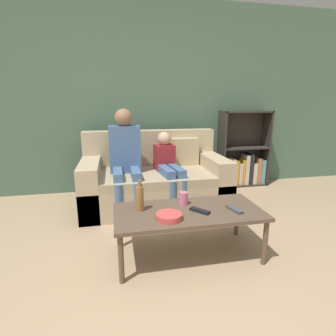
% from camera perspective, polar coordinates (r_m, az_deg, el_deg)
% --- Properties ---
extents(ground_plane, '(22.00, 22.00, 0.00)m').
position_cam_1_polar(ground_plane, '(1.87, 3.26, -28.00)').
color(ground_plane, tan).
extents(wall_back, '(12.00, 0.06, 2.60)m').
position_cam_1_polar(wall_back, '(3.81, -6.21, 14.73)').
color(wall_back, '#4C6B56').
rests_on(wall_back, ground_plane).
extents(couch, '(1.74, 0.95, 0.89)m').
position_cam_1_polar(couch, '(3.30, -2.95, -2.83)').
color(couch, tan).
rests_on(couch, ground_plane).
extents(bookshelf, '(0.74, 0.28, 1.13)m').
position_cam_1_polar(bookshelf, '(4.20, 15.85, 1.82)').
color(bookshelf, '#332D28').
rests_on(bookshelf, ground_plane).
extents(coffee_table, '(1.19, 0.57, 0.41)m').
position_cam_1_polar(coffee_table, '(2.17, 4.48, -10.03)').
color(coffee_table, brown).
rests_on(coffee_table, ground_plane).
extents(person_adult, '(0.36, 0.65, 1.19)m').
position_cam_1_polar(person_adult, '(3.09, -9.29, 3.25)').
color(person_adult, '#476693').
rests_on(person_adult, ground_plane).
extents(person_child, '(0.30, 0.67, 0.91)m').
position_cam_1_polar(person_child, '(3.12, 0.09, 0.51)').
color(person_child, '#476693').
rests_on(person_child, ground_plane).
extents(cup_near, '(0.07, 0.07, 0.11)m').
position_cam_1_polar(cup_near, '(2.24, 3.37, -6.61)').
color(cup_near, pink).
rests_on(cup_near, coffee_table).
extents(tv_remote_0, '(0.09, 0.18, 0.02)m').
position_cam_1_polar(tv_remote_0, '(2.20, 14.24, -8.71)').
color(tv_remote_0, '#47474C').
rests_on(tv_remote_0, coffee_table).
extents(tv_remote_1, '(0.15, 0.16, 0.02)m').
position_cam_1_polar(tv_remote_1, '(2.12, 6.94, -9.21)').
color(tv_remote_1, black).
rests_on(tv_remote_1, coffee_table).
extents(snack_bowl, '(0.20, 0.20, 0.05)m').
position_cam_1_polar(snack_bowl, '(1.98, 0.11, -10.50)').
color(snack_bowl, '#DB4C47').
rests_on(snack_bowl, coffee_table).
extents(bottle, '(0.06, 0.06, 0.25)m').
position_cam_1_polar(bottle, '(2.11, -6.15, -6.52)').
color(bottle, olive).
rests_on(bottle, coffee_table).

